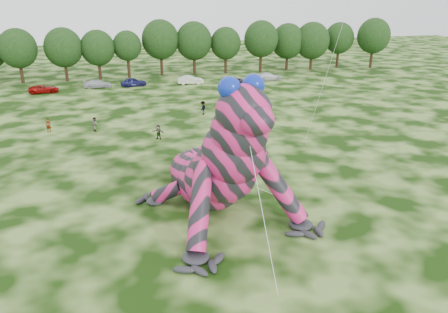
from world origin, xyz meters
The scene contains 25 objects.
ground centered at (0.00, 0.00, 0.00)m, with size 240.00×240.00×0.00m, color #16330A.
inflatable_gecko centered at (3.77, 2.23, 5.26)m, with size 17.72×21.04×10.52m, color #CF1F6C, non-canonical shape.
tree_6 centered at (-17.56, 56.68, 4.75)m, with size 6.52×5.86×9.49m, color black, non-canonical shape.
tree_7 centered at (-10.08, 56.80, 4.74)m, with size 6.68×6.01×9.48m, color black, non-canonical shape.
tree_8 centered at (-4.22, 56.99, 4.47)m, with size 6.14×5.53×8.94m, color black, non-canonical shape.
tree_9 centered at (1.06, 57.35, 4.34)m, with size 5.27×4.74×8.68m, color black, non-canonical shape.
tree_10 centered at (7.40, 58.58, 5.25)m, with size 7.09×6.38×10.50m, color black, non-canonical shape.
tree_11 centered at (13.79, 58.20, 5.03)m, with size 7.01×6.31×10.07m, color black, non-canonical shape.
tree_12 centered at (20.01, 57.74, 4.49)m, with size 5.99×5.39×8.97m, color black, non-canonical shape.
tree_13 centered at (27.13, 57.13, 5.06)m, with size 6.83×6.15×10.13m, color black, non-canonical shape.
tree_14 centered at (33.46, 58.72, 4.70)m, with size 6.82×6.14×9.40m, color black, non-canonical shape.
tree_15 centered at (38.47, 57.77, 4.82)m, with size 7.17×6.45×9.63m, color black, non-canonical shape.
tree_16 centered at (45.45, 59.37, 4.69)m, with size 6.26×5.63×9.37m, color black, non-canonical shape.
tree_17 centered at (51.95, 56.66, 5.15)m, with size 6.98×6.28×10.30m, color black, non-canonical shape.
car_2 centered at (-12.93, 47.06, 0.64)m, with size 2.13×4.62×1.29m, color #970A08.
car_3 centered at (-4.62, 49.19, 0.66)m, with size 1.85×4.56×1.32m, color #B1B7BB.
car_4 centered at (1.34, 48.89, 0.74)m, with size 1.74×4.33×1.48m, color #191A50.
car_5 centered at (11.18, 48.38, 0.74)m, with size 1.57×4.49×1.48m, color silver.
car_6 centered at (18.61, 46.02, 0.65)m, with size 2.16×4.68×1.30m, color #232325.
car_7 centered at (25.56, 48.16, 0.72)m, with size 2.03×4.99×1.45m, color silver.
spectator_3 centered at (14.47, 32.47, 0.88)m, with size 1.03×0.43×1.75m, color gray.
spectator_5 centered at (2.15, 18.66, 0.79)m, with size 1.47×0.47×1.59m, color gray.
spectator_1 centered at (-4.59, 23.49, 0.82)m, with size 0.80×0.62×1.64m, color gray.
spectator_2 centered at (8.99, 27.51, 0.91)m, with size 1.17×0.67×1.82m, color gray.
spectator_0 centered at (-9.75, 24.39, 0.81)m, with size 0.59×0.39×1.62m, color gray.
Camera 1 is at (-2.32, -27.12, 14.96)m, focal length 35.00 mm.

